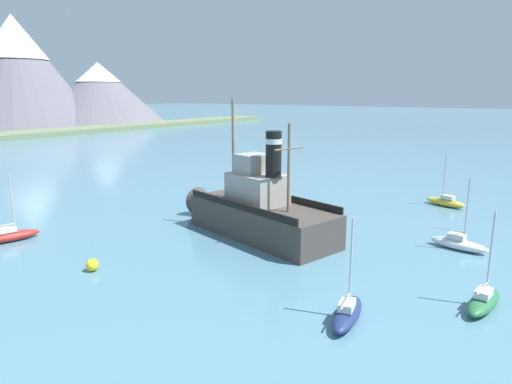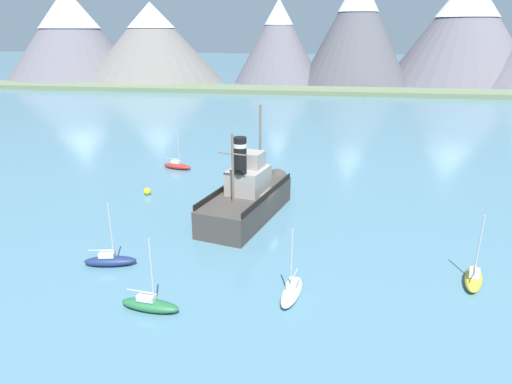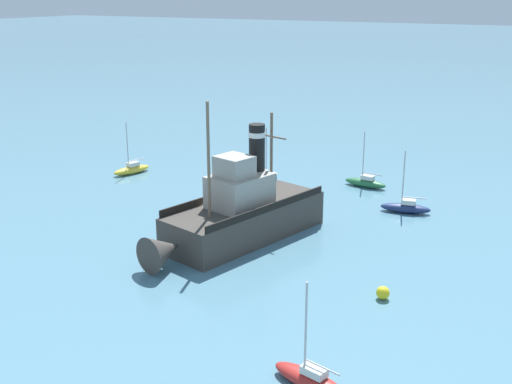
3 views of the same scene
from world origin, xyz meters
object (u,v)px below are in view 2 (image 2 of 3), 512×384
(sailboat_white, at_px, (292,291))
(mooring_buoy, at_px, (147,191))
(sailboat_navy, at_px, (110,260))
(old_tugboat, at_px, (249,197))
(sailboat_green, at_px, (150,304))
(sailboat_yellow, at_px, (474,278))
(sailboat_red, at_px, (177,166))

(sailboat_white, distance_m, mooring_buoy, 23.71)
(sailboat_white, distance_m, sailboat_navy, 13.66)
(old_tugboat, distance_m, sailboat_green, 16.43)
(sailboat_navy, bearing_deg, sailboat_yellow, 3.23)
(sailboat_green, bearing_deg, sailboat_red, 104.94)
(sailboat_navy, bearing_deg, sailboat_green, -44.95)
(sailboat_navy, bearing_deg, sailboat_white, -8.95)
(sailboat_white, xyz_separation_m, sailboat_green, (-8.51, -2.85, 0.00))
(old_tugboat, height_order, sailboat_green, old_tugboat)
(mooring_buoy, bearing_deg, sailboat_red, 89.09)
(old_tugboat, distance_m, sailboat_yellow, 19.68)
(old_tugboat, xyz_separation_m, sailboat_navy, (-8.46, -11.02, -1.40))
(sailboat_navy, relative_size, mooring_buoy, 6.49)
(sailboat_navy, relative_size, sailboat_yellow, 1.00)
(sailboat_green, bearing_deg, sailboat_white, 18.53)
(sailboat_white, bearing_deg, sailboat_red, 121.63)
(sailboat_green, distance_m, sailboat_yellow, 21.59)
(old_tugboat, bearing_deg, sailboat_white, -69.07)
(mooring_buoy, bearing_deg, old_tugboat, -18.63)
(sailboat_white, height_order, sailboat_yellow, same)
(sailboat_red, bearing_deg, sailboat_yellow, -38.92)
(old_tugboat, height_order, mooring_buoy, old_tugboat)
(old_tugboat, xyz_separation_m, sailboat_red, (-11.33, 13.41, -1.40))
(sailboat_green, height_order, mooring_buoy, sailboat_green)
(sailboat_green, bearing_deg, sailboat_navy, 135.05)
(old_tugboat, relative_size, sailboat_green, 3.02)
(old_tugboat, bearing_deg, sailboat_yellow, -29.20)
(sailboat_navy, bearing_deg, old_tugboat, 52.48)
(sailboat_red, distance_m, mooring_buoy, 9.54)
(sailboat_white, relative_size, sailboat_red, 1.00)
(sailboat_white, xyz_separation_m, sailboat_red, (-16.36, 26.56, 0.00))
(sailboat_yellow, bearing_deg, sailboat_white, -163.57)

